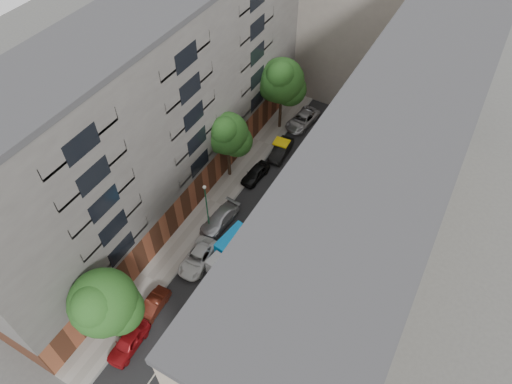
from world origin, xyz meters
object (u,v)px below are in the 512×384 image
Objects in this scene: car_left_4 at (255,173)px; lamp_post at (206,203)px; car_left_0 at (129,342)px; car_right_2 at (266,258)px; car_right_1 at (230,315)px; car_right_3 at (292,217)px; tree_far at (282,83)px; pedestrian at (319,210)px; tree_mid at (228,136)px; car_left_1 at (153,306)px; car_left_6 at (303,120)px; car_right_0 at (203,356)px; car_left_5 at (281,150)px; tree_near at (104,305)px; car_left_2 at (198,258)px; car_left_3 at (220,219)px; tarp_truck at (231,251)px.

lamp_post is (-0.60, -8.67, 3.37)m from car_left_4.
car_left_0 is 1.09× the size of car_right_2.
car_right_1 is (6.40, -16.20, 0.01)m from car_left_4.
car_right_1 is at bearing -97.76° from car_right_3.
car_left_4 reaches higher than car_right_3.
tree_far reaches higher than pedestrian.
tree_mid reaches higher than car_left_4.
car_left_1 is 0.98× the size of car_right_2.
car_left_4 is at bearing -85.95° from car_left_6.
car_right_3 is (5.75, -14.83, -0.05)m from car_left_6.
car_left_6 is at bearing 74.79° from tree_mid.
car_left_6 is at bearing 113.06° from car_right_2.
car_left_1 is 6.91m from car_right_1.
car_right_1 is at bearing -70.79° from car_left_6.
lamp_post is (-1.25, -19.87, 3.33)m from car_left_6.
car_right_0 is (5.75, -31.60, -0.06)m from car_left_6.
tree_far is at bearing 90.74° from car_left_0.
tree_mid reaches higher than lamp_post.
pedestrian is (2.07, 1.96, 0.23)m from car_right_3.
car_left_5 is 0.53× the size of tree_mid.
car_right_2 is at bearing -66.92° from tree_far.
car_right_2 is 7.82m from lamp_post.
car_left_4 is 22.87m from tree_near.
car_right_3 is at bearing 52.04° from car_left_2.
car_left_3 is 3.25× the size of pedestrian.
car_left_4 reaches higher than car_left_1.
car_left_1 is 28.64m from tree_far.
car_left_2 is 1.01× the size of car_right_1.
tree_far is (-1.54, 16.74, 6.03)m from car_left_3.
car_right_3 is (0.00, 16.77, 0.01)m from car_right_0.
tarp_truck is 1.18× the size of car_left_2.
lamp_post is at bearing 102.33° from car_left_2.
tree_far reaches higher than car_left_0.
car_left_2 is 12.63m from car_left_4.
car_right_3 is 0.43× the size of tree_far.
car_left_6 is at bearing 105.31° from tarp_truck.
tree_mid reaches higher than car_left_5.
car_left_3 is at bearing 144.64° from tarp_truck.
car_left_6 is 21.47m from car_right_2.
car_left_5 is at bearing 115.72° from car_right_3.
car_left_3 reaches higher than car_right_3.
car_left_3 is 1.25× the size of car_right_2.
tree_near reaches higher than car_left_4.
car_left_1 is 19.11m from pedestrian.
car_left_5 is 25.85m from car_right_0.
tree_far is (-2.20, 21.76, 6.08)m from car_left_2.
tarp_truck is 10.09m from car_right_0.
car_left_3 is at bearing 87.13° from car_left_1.
car_left_4 is 4.90m from car_left_5.
tree_far reaches higher than car_right_1.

